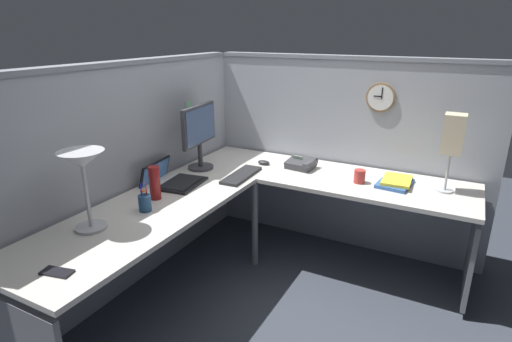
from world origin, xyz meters
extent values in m
plane|color=#383D47|center=(0.00, 0.00, 0.00)|extent=(6.80, 6.80, 0.00)
cube|color=#999EA8|center=(-0.36, 0.87, 0.78)|extent=(2.57, 0.10, 1.55)
cube|color=gray|center=(-0.36, 0.87, 1.56)|extent=(2.57, 0.12, 0.03)
cube|color=#999EA8|center=(0.87, -0.27, 0.78)|extent=(0.10, 2.37, 1.55)
cube|color=gray|center=(0.87, -0.27, 1.56)|extent=(0.12, 2.37, 0.03)
cube|color=beige|center=(-0.38, 0.47, 0.71)|extent=(2.35, 0.66, 0.03)
cube|color=beige|center=(0.47, -0.60, 0.71)|extent=(0.66, 1.49, 0.03)
cylinder|color=slate|center=(0.16, 0.16, 0.35)|extent=(0.05, 0.05, 0.70)
cube|color=slate|center=(0.47, -1.33, 0.35)|extent=(0.58, 0.03, 0.60)
cylinder|color=#38383D|center=(0.15, 0.64, 0.74)|extent=(0.20, 0.20, 0.02)
cylinder|color=#38383D|center=(0.15, 0.64, 0.84)|extent=(0.04, 0.04, 0.20)
cube|color=#38383D|center=(0.15, 0.64, 1.08)|extent=(0.46, 0.08, 0.30)
cube|color=#384C72|center=(0.16, 0.62, 1.08)|extent=(0.42, 0.05, 0.26)
cube|color=black|center=(-0.21, 0.55, 0.74)|extent=(0.37, 0.28, 0.02)
cube|color=black|center=(-0.21, 0.55, 0.75)|extent=(0.31, 0.22, 0.00)
cube|color=black|center=(-0.23, 0.77, 0.77)|extent=(0.35, 0.11, 0.22)
cube|color=#4C84D8|center=(-0.23, 0.76, 0.77)|extent=(0.31, 0.09, 0.18)
cube|color=#232326|center=(0.13, 0.26, 0.74)|extent=(0.44, 0.16, 0.02)
ellipsoid|color=#232326|center=(0.47, 0.24, 0.75)|extent=(0.06, 0.10, 0.03)
cylinder|color=#B7BABF|center=(-0.98, 0.58, 0.74)|extent=(0.17, 0.17, 0.02)
cylinder|color=#B7BABF|center=(-0.98, 0.58, 0.93)|extent=(0.02, 0.02, 0.38)
cone|color=#B7BABF|center=(-0.98, 0.58, 1.13)|extent=(0.24, 0.24, 0.09)
cylinder|color=navy|center=(-0.66, 0.48, 0.78)|extent=(0.08, 0.08, 0.10)
cylinder|color=#1E1EB2|center=(-0.67, 0.48, 0.84)|extent=(0.01, 0.01, 0.13)
cylinder|color=#B21E1E|center=(-0.65, 0.47, 0.84)|extent=(0.01, 0.01, 0.13)
cylinder|color=#D8591E|center=(-0.66, 0.49, 0.85)|extent=(0.03, 0.03, 0.01)
cube|color=black|center=(-1.36, 0.36, 0.73)|extent=(0.10, 0.16, 0.01)
cylinder|color=maroon|center=(-0.49, 0.54, 0.84)|extent=(0.07, 0.07, 0.22)
cube|color=#38383D|center=(0.52, -0.06, 0.77)|extent=(0.21, 0.22, 0.10)
cube|color=#8CA58C|center=(0.53, -0.03, 0.80)|extent=(0.02, 0.09, 0.04)
cube|color=#38383D|center=(0.51, -0.14, 0.79)|extent=(0.19, 0.06, 0.04)
cube|color=#335999|center=(0.48, -0.78, 0.74)|extent=(0.30, 0.24, 0.02)
cube|color=yellow|center=(0.50, -0.79, 0.76)|extent=(0.27, 0.20, 0.02)
cylinder|color=#B7BABF|center=(0.52, -1.11, 0.74)|extent=(0.11, 0.11, 0.01)
cylinder|color=#B7BABF|center=(0.52, -1.11, 0.87)|extent=(0.02, 0.02, 0.27)
cube|color=beige|center=(0.52, -1.11, 1.13)|extent=(0.13, 0.13, 0.26)
cylinder|color=#B2332D|center=(0.41, -0.55, 0.78)|extent=(0.08, 0.08, 0.10)
cylinder|color=olive|center=(0.82, -0.57, 1.28)|extent=(0.03, 0.22, 0.22)
cylinder|color=white|center=(0.80, -0.57, 1.28)|extent=(0.00, 0.19, 0.19)
cube|color=black|center=(0.80, -0.55, 1.29)|extent=(0.00, 0.06, 0.01)
cube|color=black|center=(0.80, -0.58, 1.32)|extent=(0.00, 0.01, 0.08)
cube|color=#EAD84C|center=(0.21, 0.82, 1.07)|extent=(0.07, 0.00, 0.06)
cube|color=#8CCC99|center=(0.28, 0.82, 1.18)|extent=(0.07, 0.00, 0.09)
camera|label=1|loc=(-2.36, -1.17, 1.77)|focal=28.74mm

